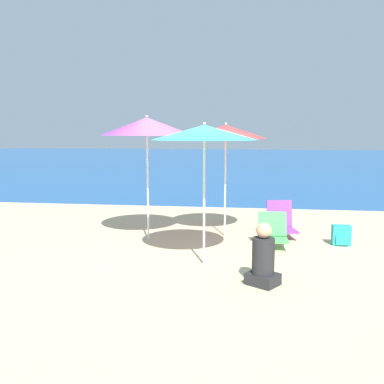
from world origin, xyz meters
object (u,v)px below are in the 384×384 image
at_px(beach_umbrella_teal, 204,133).
at_px(beach_umbrella_purple, 147,127).
at_px(person_seated_near, 263,259).
at_px(beach_chair_green, 273,232).
at_px(beach_chair_purple, 281,222).
at_px(backpack_teal, 341,235).
at_px(backpack_yellow, 285,221).
at_px(beach_umbrella_red, 226,132).

bearing_deg(beach_umbrella_teal, beach_umbrella_purple, 131.28).
bearing_deg(person_seated_near, beach_chair_green, 27.35).
relative_size(beach_chair_green, person_seated_near, 0.72).
relative_size(beach_umbrella_teal, person_seated_near, 2.57).
relative_size(beach_umbrella_purple, beach_chair_purple, 3.29).
xyz_separation_m(beach_umbrella_purple, beach_chair_purple, (2.58, 0.54, -1.87)).
xyz_separation_m(beach_umbrella_purple, beach_chair_green, (2.38, -0.23, -1.90)).
bearing_deg(person_seated_near, beach_umbrella_purple, 78.04).
distance_m(beach_chair_purple, backpack_teal, 1.17).
height_order(backpack_teal, backpack_yellow, backpack_yellow).
xyz_separation_m(beach_umbrella_red, beach_chair_purple, (1.12, 0.02, -1.77)).
bearing_deg(beach_umbrella_red, backpack_teal, -11.01).
height_order(beach_umbrella_teal, person_seated_near, beach_umbrella_teal).
height_order(beach_umbrella_purple, beach_chair_green, beach_umbrella_purple).
xyz_separation_m(beach_umbrella_teal, beach_chair_purple, (1.33, 1.95, -1.76)).
height_order(person_seated_near, backpack_teal, person_seated_near).
xyz_separation_m(beach_umbrella_teal, beach_umbrella_purple, (-1.24, 1.42, 0.11)).
height_order(beach_chair_green, person_seated_near, person_seated_near).
distance_m(beach_umbrella_purple, backpack_teal, 4.16).
height_order(beach_chair_purple, person_seated_near, person_seated_near).
bearing_deg(beach_umbrella_red, beach_umbrella_purple, -160.53).
height_order(person_seated_near, backpack_yellow, person_seated_near).
xyz_separation_m(beach_umbrella_red, backpack_yellow, (1.25, 0.69, -1.90)).
bearing_deg(backpack_yellow, beach_umbrella_teal, -119.23).
bearing_deg(beach_umbrella_red, beach_chair_purple, 1.10).
height_order(beach_umbrella_teal, beach_umbrella_purple, beach_umbrella_purple).
relative_size(beach_umbrella_teal, beach_umbrella_purple, 0.93).
distance_m(beach_umbrella_purple, beach_chair_purple, 3.23).
bearing_deg(beach_chair_purple, beach_chair_green, -117.73).
bearing_deg(beach_chair_green, beach_umbrella_purple, 170.98).
bearing_deg(backpack_teal, beach_umbrella_teal, -147.93).
height_order(beach_chair_green, backpack_teal, beach_chair_green).
bearing_deg(beach_umbrella_purple, beach_umbrella_red, 19.47).
xyz_separation_m(beach_chair_green, backpack_yellow, (0.33, 1.44, -0.09)).
distance_m(person_seated_near, backpack_teal, 2.76).
bearing_deg(backpack_teal, beach_umbrella_purple, -178.60).
bearing_deg(beach_umbrella_teal, person_seated_near, -41.45).
relative_size(beach_umbrella_red, beach_umbrella_purple, 0.95).
relative_size(person_seated_near, backpack_teal, 2.34).
height_order(beach_umbrella_teal, beach_chair_purple, beach_umbrella_teal).
relative_size(beach_umbrella_red, beach_chair_purple, 3.11).
xyz_separation_m(beach_chair_purple, backpack_teal, (1.07, -0.45, -0.13)).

